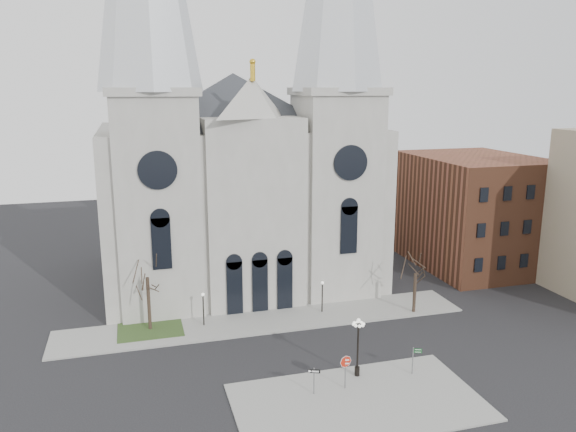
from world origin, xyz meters
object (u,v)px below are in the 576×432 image
object	(u,v)px
stop_sign	(346,365)
globe_lamp	(358,340)
street_name_sign	(414,358)
one_way_sign	(314,376)

from	to	relation	value
stop_sign	globe_lamp	size ratio (longest dim) A/B	0.55
street_name_sign	one_way_sign	bearing A→B (deg)	-156.24
globe_lamp	street_name_sign	size ratio (longest dim) A/B	2.13
street_name_sign	stop_sign	bearing A→B (deg)	-155.53
stop_sign	street_name_sign	size ratio (longest dim) A/B	1.18
one_way_sign	street_name_sign	bearing A→B (deg)	25.46
one_way_sign	street_name_sign	world-z (taller)	street_name_sign
globe_lamp	one_way_sign	size ratio (longest dim) A/B	2.31
globe_lamp	street_name_sign	world-z (taller)	globe_lamp
one_way_sign	street_name_sign	distance (m)	8.58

